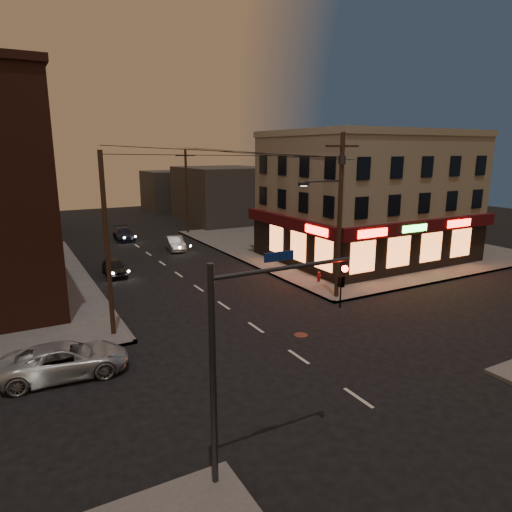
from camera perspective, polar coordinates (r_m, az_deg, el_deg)
ground at (r=21.21m, az=5.34°, el=-12.45°), size 120.00×120.00×0.00m
sidewalk_ne at (r=46.09m, az=10.59°, el=1.56°), size 24.00×28.00×0.15m
pizza_building at (r=39.81m, az=13.71°, el=7.29°), size 15.85×12.85×10.50m
bg_building_ne_a at (r=59.49m, az=-4.12°, el=7.66°), size 10.00×12.00×7.00m
bg_building_ne_b at (r=71.76m, az=-10.35°, el=8.01°), size 8.00×8.00×6.00m
utility_pole_main at (r=28.01m, az=10.27°, el=5.99°), size 4.20×0.44×10.00m
utility_pole_far at (r=51.11m, az=-8.66°, el=7.94°), size 0.26×0.26×9.00m
utility_pole_west at (r=23.05m, az=-18.13°, el=1.24°), size 0.24×0.24×9.00m
traffic_signal at (r=12.49m, az=-1.06°, el=-10.39°), size 4.49×0.32×6.47m
suv_cross at (r=20.82m, az=-22.71°, el=-11.89°), size 5.18×2.74×1.39m
sedan_near at (r=35.50m, az=-17.31°, el=-1.36°), size 1.64×3.72×1.24m
sedan_mid at (r=43.21m, az=-10.10°, el=1.60°), size 1.90×4.12×1.31m
sedan_far at (r=49.26m, az=-16.22°, el=2.66°), size 2.03×4.45×1.26m
fire_hydrant at (r=32.19m, az=7.85°, el=-2.51°), size 0.32×0.32×0.70m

